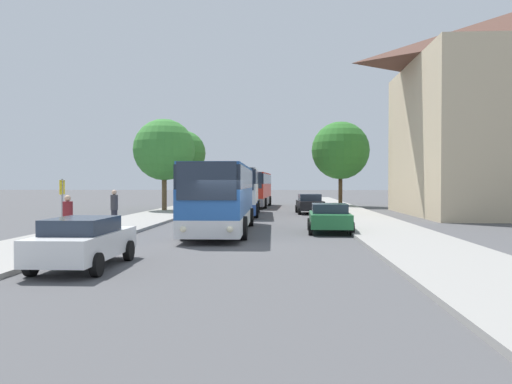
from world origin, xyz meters
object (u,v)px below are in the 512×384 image
bus_middle (241,191)px  parked_car_left_curb (84,241)px  tree_left_far (183,153)px  parked_car_right_far (310,203)px  tree_left_near (164,150)px  bus_rear (255,189)px  parked_car_right_near (330,217)px  pedestrian_waiting_near (114,209)px  pedestrian_waiting_far (68,219)px  bus_stop_sign (62,201)px  bus_front (222,197)px  tree_right_near (341,151)px

bus_middle → parked_car_left_curb: bus_middle is taller
parked_car_left_curb → tree_left_far: 32.74m
parked_car_right_far → tree_left_near: (-11.84, 1.55, 4.32)m
bus_rear → tree_left_far: size_ratio=1.55×
parked_car_right_near → tree_left_near: (-12.04, 16.39, 4.37)m
pedestrian_waiting_near → pedestrian_waiting_far: bearing=-145.3°
bus_stop_sign → pedestrian_waiting_far: bus_stop_sign is taller
pedestrian_waiting_near → tree_left_far: bearing=33.3°
bus_rear → pedestrian_waiting_far: bearing=-97.0°
bus_front → bus_rear: (0.09, 25.36, 0.08)m
bus_middle → pedestrian_waiting_near: size_ratio=5.50×
bus_front → parked_car_right_far: bus_front is taller
bus_stop_sign → parked_car_left_curb: bearing=-61.2°
bus_front → tree_left_near: tree_left_near is taller
pedestrian_waiting_far → tree_left_far: tree_left_far is taller
pedestrian_waiting_far → tree_left_far: (-1.41, 27.98, 4.10)m
pedestrian_waiting_far → bus_rear: bearing=-38.3°
parked_car_left_curb → parked_car_right_near: (7.80, 10.42, -0.02)m
pedestrian_waiting_far → tree_left_near: 23.01m
parked_car_right_far → bus_stop_sign: 21.81m
parked_car_left_curb → tree_right_near: (11.27, 36.89, 4.90)m
pedestrian_waiting_near → tree_left_far: size_ratio=0.27×
bus_middle → parked_car_left_curb: 23.34m
tree_left_far → tree_right_near: (15.02, 4.66, 0.50)m
bus_front → parked_car_left_curb: bearing=-105.4°
parked_car_right_near → tree_left_near: bearing=-52.1°
bus_rear → pedestrian_waiting_near: (-5.46, -25.20, -0.69)m
bus_stop_sign → pedestrian_waiting_near: (0.84, 3.94, -0.53)m
bus_middle → tree_left_far: tree_left_far is taller
parked_car_left_curb → bus_stop_sign: size_ratio=1.78×
bus_middle → pedestrian_waiting_far: bus_middle is taller
bus_middle → tree_left_near: bearing=149.3°
tree_left_far → tree_right_near: tree_right_near is taller
bus_stop_sign → bus_front: bearing=31.4°
bus_middle → bus_front: bearing=-91.1°
bus_middle → tree_left_near: (-6.62, 3.61, 3.30)m
bus_front → parked_car_right_far: (5.01, 14.89, -0.93)m
tree_left_near → tree_left_far: tree_left_near is taller
bus_middle → tree_left_far: bearing=122.2°
bus_stop_sign → tree_left_far: (-0.14, 25.65, 3.51)m
bus_stop_sign → pedestrian_waiting_far: bearing=-61.5°
bus_front → pedestrian_waiting_far: size_ratio=6.34×
parked_car_right_near → tree_left_far: tree_left_far is taller
bus_rear → parked_car_right_near: size_ratio=2.77×
parked_car_left_curb → parked_car_right_far: bearing=72.9°
bus_front → parked_car_right_near: size_ratio=2.85×
bus_middle → parked_car_right_far: size_ratio=2.47×
pedestrian_waiting_near → tree_left_near: size_ratio=0.25×
bus_front → pedestrian_waiting_far: bus_front is taller
parked_car_left_curb → tree_left_near: size_ratio=0.57×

